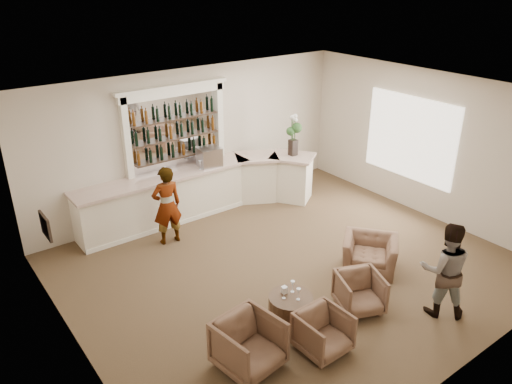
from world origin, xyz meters
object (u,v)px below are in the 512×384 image
(sommelier, at_px, (167,205))
(bar_counter, at_px, (201,191))
(espresso_machine, at_px, (209,157))
(cocktail_table, at_px, (290,309))
(armchair_far, at_px, (370,254))
(armchair_center, at_px, (323,332))
(armchair_left, at_px, (249,345))
(armchair_right, at_px, (360,292))
(guest, at_px, (445,270))
(flower_vase, at_px, (293,132))

(sommelier, bearing_deg, bar_counter, -143.31)
(sommelier, xyz_separation_m, espresso_machine, (1.49, 0.71, 0.51))
(cocktail_table, bearing_deg, sommelier, 95.35)
(armchair_far, bearing_deg, armchair_center, -102.90)
(armchair_left, bearing_deg, armchair_center, -27.65)
(bar_counter, height_order, armchair_right, bar_counter)
(bar_counter, xyz_separation_m, guest, (1.25, -5.51, 0.25))
(cocktail_table, bearing_deg, armchair_far, 8.16)
(bar_counter, relative_size, sommelier, 3.40)
(bar_counter, distance_m, cocktail_table, 4.34)
(guest, bearing_deg, armchair_center, 31.92)
(guest, relative_size, armchair_far, 1.67)
(armchair_center, xyz_separation_m, armchair_far, (2.27, 1.11, -0.01))
(armchair_center, bearing_deg, sommelier, 93.17)
(flower_vase, bearing_deg, guest, -101.39)
(guest, height_order, armchair_right, guest)
(armchair_left, xyz_separation_m, espresso_machine, (2.27, 4.63, 0.96))
(bar_counter, height_order, armchair_left, bar_counter)
(armchair_left, bearing_deg, espresso_machine, 56.12)
(armchair_center, relative_size, armchair_right, 0.99)
(guest, bearing_deg, armchair_left, 29.48)
(armchair_left, relative_size, flower_vase, 0.85)
(guest, xyz_separation_m, armchair_center, (-2.19, 0.49, -0.50))
(bar_counter, height_order, flower_vase, flower_vase)
(sommelier, distance_m, flower_vase, 3.59)
(armchair_far, bearing_deg, flower_vase, 125.86)
(cocktail_table, xyz_separation_m, armchair_center, (-0.03, -0.78, 0.08))
(armchair_right, bearing_deg, cocktail_table, -178.04)
(guest, relative_size, armchair_center, 2.29)
(cocktail_table, height_order, armchair_right, armchair_right)
(espresso_machine, bearing_deg, guest, -73.96)
(cocktail_table, bearing_deg, armchair_center, -92.46)
(cocktail_table, distance_m, armchair_right, 1.23)
(armchair_center, bearing_deg, flower_vase, 53.57)
(armchair_far, bearing_deg, armchair_right, -94.48)
(cocktail_table, relative_size, armchair_far, 0.72)
(armchair_center, bearing_deg, armchair_left, 159.35)
(cocktail_table, height_order, sommelier, sommelier)
(bar_counter, distance_m, armchair_center, 5.11)
(armchair_right, height_order, espresso_machine, espresso_machine)
(armchair_right, relative_size, espresso_machine, 1.48)
(cocktail_table, bearing_deg, bar_counter, 77.93)
(bar_counter, relative_size, armchair_center, 7.91)
(armchair_right, relative_size, armchair_far, 0.74)
(armchair_center, distance_m, flower_vase, 5.63)
(sommelier, xyz_separation_m, armchair_right, (1.48, -3.94, -0.51))
(armchair_right, bearing_deg, guest, -17.96)
(cocktail_table, relative_size, guest, 0.43)
(flower_vase, bearing_deg, cocktail_table, -130.79)
(armchair_far, bearing_deg, guest, -41.83)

